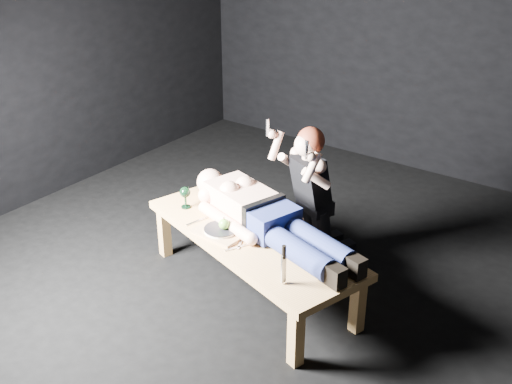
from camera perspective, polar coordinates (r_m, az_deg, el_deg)
ground at (r=4.53m, az=1.86°, el=-8.12°), size 5.00×5.00×0.00m
back_wall at (r=6.07m, az=16.01°, el=15.28°), size 5.00×0.00×5.00m
table at (r=4.31m, az=-0.39°, el=-6.51°), size 1.83×1.11×0.45m
lying_man at (r=4.15m, az=1.23°, el=-2.17°), size 1.82×1.00×0.27m
kneeling_woman at (r=4.53m, az=5.75°, el=-0.07°), size 0.81×0.85×1.12m
serving_tray at (r=4.20m, az=-3.29°, el=-3.74°), size 0.36×0.27×0.02m
plate at (r=4.19m, az=-3.29°, el=-3.51°), size 0.24×0.24×0.02m
apple at (r=4.16m, az=-2.99°, el=-3.00°), size 0.07×0.07×0.07m
goblet at (r=4.53m, az=-6.59°, el=-0.50°), size 0.10×0.10×0.17m
fork_flat at (r=4.36m, az=-5.53°, el=-2.73°), size 0.06×0.18×0.01m
knife_flat at (r=4.04m, az=-1.73°, el=-5.17°), size 0.10×0.17×0.01m
spoon_flat at (r=4.09m, az=-1.42°, el=-4.69°), size 0.09×0.17×0.01m
carving_knife at (r=3.63m, az=2.59°, el=-6.78°), size 0.04×0.05×0.26m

